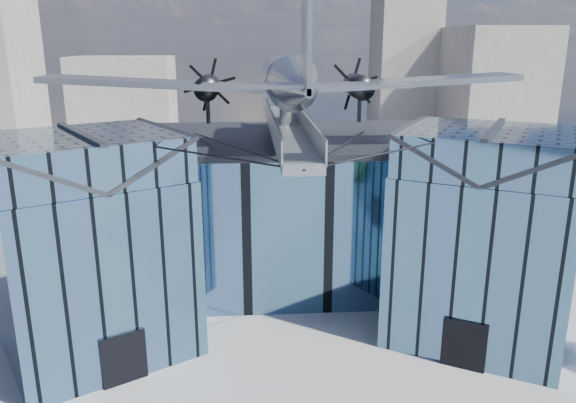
{
  "coord_description": "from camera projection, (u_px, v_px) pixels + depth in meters",
  "views": [
    {
      "loc": [
        -2.29,
        -29.1,
        16.16
      ],
      "look_at": [
        0.0,
        2.0,
        7.2
      ],
      "focal_mm": 35.0,
      "sensor_mm": 36.0,
      "label": 1
    }
  ],
  "objects": [
    {
      "name": "bg_towers",
      "position": [
        273.0,
        86.0,
        78.25
      ],
      "size": [
        77.0,
        24.5,
        26.0
      ],
      "color": "gray",
      "rests_on": "ground"
    },
    {
      "name": "museum",
      "position": [
        284.0,
        210.0,
        36.56
      ],
      "size": [
        32.88,
        24.5,
        17.6
      ],
      "color": "#476D91",
      "rests_on": "ground"
    },
    {
      "name": "ground_plane",
      "position": [
        291.0,
        330.0,
        32.51
      ],
      "size": [
        120.0,
        120.0,
        0.0
      ],
      "primitive_type": "plane",
      "color": "gray"
    }
  ]
}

